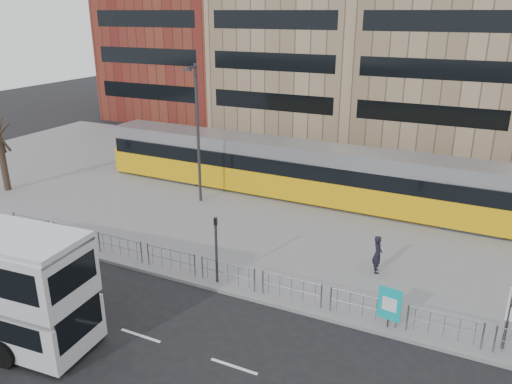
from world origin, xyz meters
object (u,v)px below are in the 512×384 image
at_px(traffic_light_west, 216,242).
at_px(ad_panel, 390,305).
at_px(lamp_post_west, 197,129).
at_px(pedestrian, 378,254).
at_px(tram, 313,172).

bearing_deg(traffic_light_west, ad_panel, -17.38).
bearing_deg(ad_panel, lamp_post_west, 156.01).
xyz_separation_m(traffic_light_west, lamp_post_west, (-6.02, 8.30, 2.67)).
xyz_separation_m(pedestrian, traffic_light_west, (-6.18, -3.99, 1.07)).
xyz_separation_m(tram, pedestrian, (5.90, -7.80, -0.86)).
xyz_separation_m(ad_panel, pedestrian, (-1.38, 4.09, -0.08)).
bearing_deg(pedestrian, ad_panel, 177.98).
relative_size(tram, lamp_post_west, 3.51).
distance_m(tram, ad_panel, 13.96).
bearing_deg(ad_panel, tram, 129.22).
bearing_deg(pedestrian, lamp_post_west, 49.96).
bearing_deg(tram, lamp_post_west, -150.22).
height_order(tram, traffic_light_west, tram).
relative_size(ad_panel, pedestrian, 0.92).
bearing_deg(ad_panel, traffic_light_west, -173.01).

